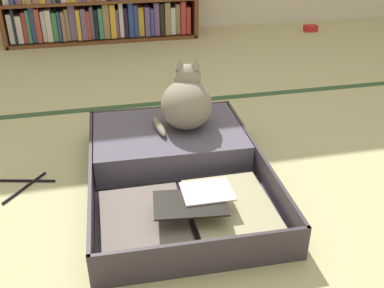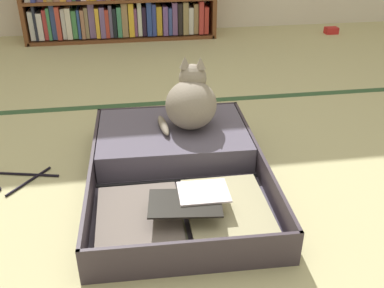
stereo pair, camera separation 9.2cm
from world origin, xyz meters
name	(u,v)px [view 1 (the left image)]	position (x,y,z in m)	size (l,w,h in m)	color
ground_plane	(215,205)	(0.00, 0.00, 0.00)	(10.00, 10.00, 0.00)	#C2BA84
tatami_border	(170,102)	(0.00, 0.92, 0.00)	(4.80, 0.05, 0.00)	#325331
open_suitcase	(174,161)	(-0.10, 0.25, 0.05)	(0.66, 0.94, 0.12)	#3B323C
black_cat	(186,102)	(-0.02, 0.40, 0.23)	(0.27, 0.28, 0.28)	gray
small_red_pouch	(311,28)	(1.37, 2.09, 0.02)	(0.10, 0.07, 0.05)	red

